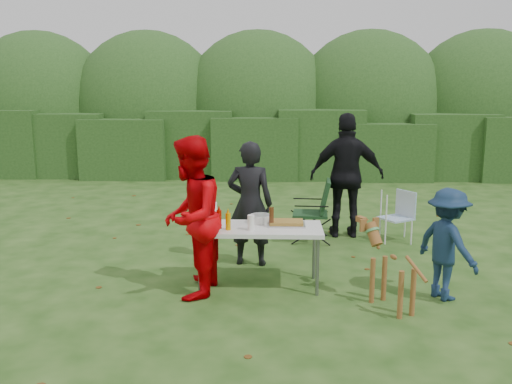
{
  "coord_description": "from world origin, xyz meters",
  "views": [
    {
      "loc": [
        0.54,
        -6.3,
        2.38
      ],
      "look_at": [
        0.28,
        0.77,
        1.0
      ],
      "focal_mm": 38.0,
      "sensor_mm": 36.0,
      "label": 1
    }
  ],
  "objects_px": {
    "beer_bottle": "(271,217)",
    "mustard_bottle": "(228,221)",
    "person_red_jacket": "(191,217)",
    "folding_table": "(259,231)",
    "child": "(447,244)",
    "person_black_puffy": "(347,176)",
    "camping_chair": "(310,210)",
    "person_cook": "(250,204)",
    "ketchup_bottle": "(219,219)",
    "lawn_chair": "(396,216)",
    "dog": "(393,270)",
    "paper_towel_roll": "(212,213)"
  },
  "relations": [
    {
      "from": "folding_table",
      "to": "person_cook",
      "type": "distance_m",
      "value": 0.86
    },
    {
      "from": "beer_bottle",
      "to": "mustard_bottle",
      "type": "bearing_deg",
      "value": -163.36
    },
    {
      "from": "camping_chair",
      "to": "paper_towel_roll",
      "type": "bearing_deg",
      "value": 58.76
    },
    {
      "from": "camping_chair",
      "to": "lawn_chair",
      "type": "relative_size",
      "value": 1.24
    },
    {
      "from": "person_cook",
      "to": "ketchup_bottle",
      "type": "bearing_deg",
      "value": 76.79
    },
    {
      "from": "child",
      "to": "dog",
      "type": "distance_m",
      "value": 0.77
    },
    {
      "from": "mustard_bottle",
      "to": "ketchup_bottle",
      "type": "height_order",
      "value": "ketchup_bottle"
    },
    {
      "from": "folding_table",
      "to": "person_cook",
      "type": "bearing_deg",
      "value": 100.11
    },
    {
      "from": "child",
      "to": "mustard_bottle",
      "type": "distance_m",
      "value": 2.5
    },
    {
      "from": "person_red_jacket",
      "to": "mustard_bottle",
      "type": "relative_size",
      "value": 9.23
    },
    {
      "from": "dog",
      "to": "person_cook",
      "type": "bearing_deg",
      "value": 19.8
    },
    {
      "from": "mustard_bottle",
      "to": "beer_bottle",
      "type": "relative_size",
      "value": 0.83
    },
    {
      "from": "lawn_chair",
      "to": "child",
      "type": "bearing_deg",
      "value": 59.19
    },
    {
      "from": "child",
      "to": "person_cook",
      "type": "bearing_deg",
      "value": 33.94
    },
    {
      "from": "dog",
      "to": "camping_chair",
      "type": "bearing_deg",
      "value": -12.43
    },
    {
      "from": "folding_table",
      "to": "person_red_jacket",
      "type": "xyz_separation_m",
      "value": [
        -0.76,
        -0.3,
        0.24
      ]
    },
    {
      "from": "lawn_chair",
      "to": "ketchup_bottle",
      "type": "distance_m",
      "value": 3.35
    },
    {
      "from": "person_red_jacket",
      "to": "paper_towel_roll",
      "type": "bearing_deg",
      "value": 163.65
    },
    {
      "from": "child",
      "to": "lawn_chair",
      "type": "relative_size",
      "value": 1.62
    },
    {
      "from": "mustard_bottle",
      "to": "beer_bottle",
      "type": "distance_m",
      "value": 0.52
    },
    {
      "from": "person_red_jacket",
      "to": "lawn_chair",
      "type": "xyz_separation_m",
      "value": [
        2.84,
        2.35,
        -0.53
      ]
    },
    {
      "from": "mustard_bottle",
      "to": "ketchup_bottle",
      "type": "bearing_deg",
      "value": 151.35
    },
    {
      "from": "person_red_jacket",
      "to": "child",
      "type": "relative_size",
      "value": 1.45
    },
    {
      "from": "person_cook",
      "to": "folding_table",
      "type": "bearing_deg",
      "value": 105.99
    },
    {
      "from": "dog",
      "to": "camping_chair",
      "type": "height_order",
      "value": "camping_chair"
    },
    {
      "from": "folding_table",
      "to": "ketchup_bottle",
      "type": "relative_size",
      "value": 6.82
    },
    {
      "from": "folding_table",
      "to": "person_red_jacket",
      "type": "height_order",
      "value": "person_red_jacket"
    },
    {
      "from": "person_cook",
      "to": "paper_towel_roll",
      "type": "relative_size",
      "value": 6.47
    },
    {
      "from": "child",
      "to": "beer_bottle",
      "type": "relative_size",
      "value": 5.32
    },
    {
      "from": "ketchup_bottle",
      "to": "beer_bottle",
      "type": "height_order",
      "value": "beer_bottle"
    },
    {
      "from": "person_red_jacket",
      "to": "dog",
      "type": "xyz_separation_m",
      "value": [
        2.22,
        -0.34,
        -0.48
      ]
    },
    {
      "from": "person_cook",
      "to": "ketchup_bottle",
      "type": "xyz_separation_m",
      "value": [
        -0.32,
        -0.92,
        0.01
      ]
    },
    {
      "from": "child",
      "to": "paper_towel_roll",
      "type": "xyz_separation_m",
      "value": [
        -2.71,
        0.46,
        0.23
      ]
    },
    {
      "from": "camping_chair",
      "to": "person_black_puffy",
      "type": "bearing_deg",
      "value": -150.02
    },
    {
      "from": "camping_chair",
      "to": "mustard_bottle",
      "type": "xyz_separation_m",
      "value": [
        -1.09,
        -2.15,
        0.35
      ]
    },
    {
      "from": "person_cook",
      "to": "person_red_jacket",
      "type": "bearing_deg",
      "value": 67.31
    },
    {
      "from": "lawn_chair",
      "to": "beer_bottle",
      "type": "height_order",
      "value": "beer_bottle"
    },
    {
      "from": "dog",
      "to": "mustard_bottle",
      "type": "bearing_deg",
      "value": 47.2
    },
    {
      "from": "person_black_puffy",
      "to": "dog",
      "type": "relative_size",
      "value": 2.11
    },
    {
      "from": "beer_bottle",
      "to": "folding_table",
      "type": "bearing_deg",
      "value": 179.77
    },
    {
      "from": "lawn_chair",
      "to": "beer_bottle",
      "type": "bearing_deg",
      "value": 14.6
    },
    {
      "from": "person_black_puffy",
      "to": "mustard_bottle",
      "type": "xyz_separation_m",
      "value": [
        -1.68,
        -2.44,
        -0.15
      ]
    },
    {
      "from": "person_red_jacket",
      "to": "paper_towel_roll",
      "type": "xyz_separation_m",
      "value": [
        0.19,
        0.46,
        -0.05
      ]
    },
    {
      "from": "person_cook",
      "to": "person_black_puffy",
      "type": "bearing_deg",
      "value": -129.49
    },
    {
      "from": "person_black_puffy",
      "to": "child",
      "type": "bearing_deg",
      "value": 107.37
    },
    {
      "from": "person_black_puffy",
      "to": "beer_bottle",
      "type": "bearing_deg",
      "value": 62.88
    },
    {
      "from": "person_black_puffy",
      "to": "camping_chair",
      "type": "relative_size",
      "value": 2.02
    },
    {
      "from": "beer_bottle",
      "to": "camping_chair",
      "type": "bearing_deg",
      "value": 73.6
    },
    {
      "from": "camping_chair",
      "to": "ketchup_bottle",
      "type": "xyz_separation_m",
      "value": [
        -1.2,
        -2.09,
        0.36
      ]
    },
    {
      "from": "dog",
      "to": "mustard_bottle",
      "type": "height_order",
      "value": "mustard_bottle"
    }
  ]
}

